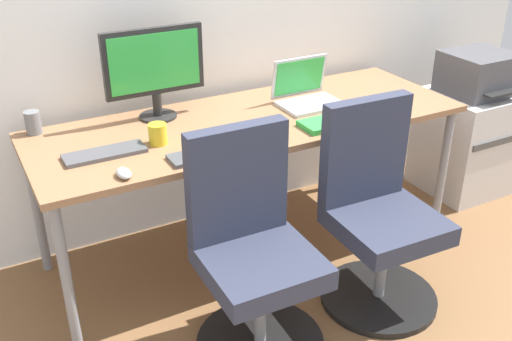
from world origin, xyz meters
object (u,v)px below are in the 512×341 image
Objects in this scene: office_chair_right at (377,216)px; open_laptop at (306,93)px; coffee_mug at (158,134)px; desktop_monitor at (154,67)px; side_cabinet at (466,141)px; printer at (479,73)px; office_chair_left at (253,255)px.

open_laptop is at bearing 87.40° from office_chair_right.
open_laptop is 3.37× the size of coffee_mug.
open_laptop reaches higher than office_chair_right.
coffee_mug is at bearing -110.02° from desktop_monitor.
side_cabinet is at bearing 26.22° from office_chair_right.
desktop_monitor reaches higher than office_chair_right.
open_laptop is (-1.14, 0.08, 0.05)m from printer.
desktop_monitor is at bearing 94.69° from office_chair_left.
desktop_monitor is at bearing 172.13° from printer.
office_chair_right reaches higher than printer.
coffee_mug is (-0.18, 0.54, 0.36)m from office_chair_left.
office_chair_left reaches higher than side_cabinet.
office_chair_left reaches higher than coffee_mug.
office_chair_right is at bearing -153.82° from printer.
printer is 0.83× the size of desktop_monitor.
printer is (1.17, 0.57, 0.32)m from office_chair_right.
office_chair_left is 1.89m from side_cabinet.
open_laptop reaches higher than printer.
coffee_mug is (-1.98, -0.04, 0.47)m from side_cabinet.
desktop_monitor is (-1.87, 0.26, 0.67)m from side_cabinet.
side_cabinet is at bearing -3.89° from open_laptop.
side_cabinet is 2.03m from coffee_mug.
office_chair_left is at bearing 180.00° from office_chair_right.
office_chair_right is 1.34m from printer.
open_laptop is (0.66, 0.65, 0.37)m from office_chair_left.
office_chair_right is 1.31m from side_cabinet.
desktop_monitor is at bearing 69.98° from coffee_mug.
office_chair_right is (0.63, -0.00, 0.00)m from office_chair_left.
office_chair_right is 10.22× the size of coffee_mug.
coffee_mug reaches higher than side_cabinet.
desktop_monitor is (-1.87, 0.26, 0.24)m from printer.
open_laptop is (-1.14, 0.08, 0.48)m from side_cabinet.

